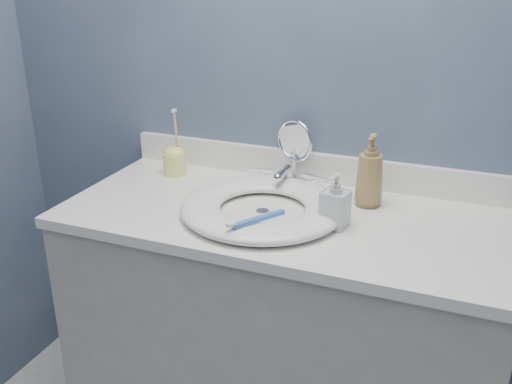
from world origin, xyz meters
The scene contains 12 objects.
back_wall centered at (0.00, 1.25, 1.20)m, with size 2.20×0.02×2.40m, color #435364.
vanity_cabinet centered at (0.00, 0.97, 0.42)m, with size 1.20×0.55×0.85m, color #B3AEA3.
countertop centered at (0.00, 0.97, 0.86)m, with size 1.22×0.57×0.03m, color white.
backsplash centered at (0.00, 1.24, 0.93)m, with size 1.22×0.02×0.09m, color white.
basin centered at (-0.05, 0.94, 0.90)m, with size 0.45×0.45×0.04m, color white, non-canonical shape.
drain centered at (-0.05, 0.94, 0.88)m, with size 0.04×0.04×0.01m, color silver.
faucet centered at (-0.05, 1.14, 0.91)m, with size 0.25×0.13×0.07m.
makeup_mirror centered at (-0.05, 1.21, 0.99)m, with size 0.13×0.08×0.20m.
soap_bottle_amber centered at (0.21, 1.11, 0.98)m, with size 0.08×0.08×0.21m, color olive.
soap_bottle_clear centered at (0.15, 0.94, 0.95)m, with size 0.07×0.07×0.15m, color silver.
toothbrush_holder centered at (-0.42, 1.13, 0.93)m, with size 0.08×0.08×0.22m.
toothbrush_lying centered at (-0.01, 0.81, 0.92)m, with size 0.10×0.15×0.02m.
Camera 1 is at (0.46, -0.38, 1.52)m, focal length 40.00 mm.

